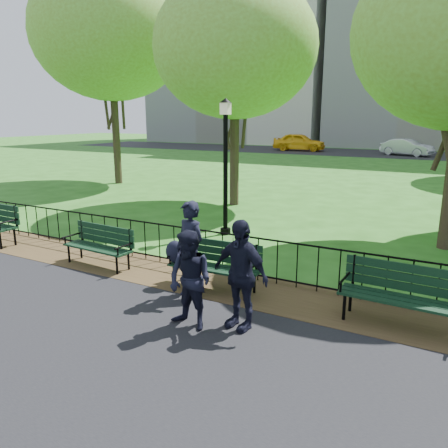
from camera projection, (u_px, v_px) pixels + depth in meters
The scene contains 16 objects.
ground at pixel (196, 318), 7.07m from camera, with size 120.00×120.00×0.00m, color #255817.
dirt_strip at pixel (237, 287), 8.34m from camera, with size 60.00×1.60×0.01m, color #372916.
far_street at pixel (416, 155), 36.91m from camera, with size 70.00×9.00×0.01m, color black.
iron_fence at pixel (249, 255), 8.65m from camera, with size 24.06×0.06×1.00m.
apartment_west at pixel (249, 36), 55.08m from camera, with size 22.00×15.00×26.00m, color beige.
park_bench_main at pixel (198, 256), 8.23m from camera, with size 1.84×0.63×0.99m.
park_bench_left_a at pixel (100, 241), 9.46m from camera, with size 1.72×0.61×0.96m.
park_bench_right_a at pixel (403, 289), 6.70m from camera, with size 1.88×0.64×1.05m.
lamppost at pixel (225, 162), 11.67m from camera, with size 0.33×0.33×3.65m.
tree_near_w at pixel (235, 48), 14.89m from camera, with size 5.64×5.64×7.86m.
tree_mid_w at pixel (110, 33), 19.75m from camera, with size 7.09×7.09×9.88m.
person_left at pixel (190, 250), 7.70m from camera, with size 0.64×0.42×1.75m, color black.
person_mid at pixel (190, 280), 6.57m from camera, with size 0.75×0.39×1.53m, color black.
person_right at pixel (240, 274), 6.57m from camera, with size 1.00×0.41×1.71m, color black.
taxi at pixel (299, 142), 41.07m from camera, with size 1.94×4.83×1.65m, color yellow.
sedan_silver at pixel (407, 147), 36.00m from camera, with size 1.45×4.16×1.37m, color #ADB0B5.
Camera 1 is at (3.51, -5.48, 3.18)m, focal length 35.00 mm.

